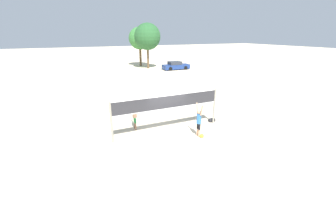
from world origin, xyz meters
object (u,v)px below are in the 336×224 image
(volleyball_net, at_px, (168,106))
(gear_bag, at_px, (212,120))
(tree_left_cluster, at_px, (140,38))
(volleyball, at_px, (202,136))
(player_spiker, at_px, (199,120))
(player_blocker, at_px, (135,114))
(tree_right_cluster, at_px, (147,37))
(parked_car_near, at_px, (176,66))

(volleyball_net, relative_size, gear_bag, 15.43)
(tree_left_cluster, bearing_deg, gear_bag, -99.00)
(gear_bag, relative_size, tree_left_cluster, 0.07)
(volleyball, bearing_deg, player_spiker, 111.87)
(player_blocker, bearing_deg, volleyball, 47.96)
(gear_bag, bearing_deg, player_blocker, 168.88)
(player_spiker, relative_size, tree_left_cluster, 0.29)
(volleyball, height_order, tree_left_cluster, tree_left_cluster)
(player_blocker, xyz_separation_m, tree_left_cluster, (10.22, 29.14, 4.05))
(gear_bag, relative_size, tree_right_cluster, 0.06)
(player_blocker, distance_m, parked_car_near, 26.23)
(player_spiker, distance_m, tree_left_cluster, 32.89)
(player_spiker, height_order, player_blocker, player_spiker)
(player_spiker, xyz_separation_m, player_blocker, (-3.22, 2.74, -0.04))
(volleyball, height_order, gear_bag, volleyball)
(volleyball_net, relative_size, parked_car_near, 1.53)
(player_spiker, relative_size, parked_car_near, 0.44)
(parked_car_near, relative_size, tree_left_cluster, 0.66)
(player_spiker, distance_m, tree_right_cluster, 29.46)
(gear_bag, xyz_separation_m, tree_right_cluster, (4.99, 26.55, 5.37))
(parked_car_near, xyz_separation_m, tree_left_cluster, (-4.04, 7.14, 4.48))
(volleyball, xyz_separation_m, tree_right_cluster, (7.10, 28.48, 5.37))
(gear_bag, height_order, tree_right_cluster, tree_right_cluster)
(parked_car_near, bearing_deg, volleyball_net, -116.64)
(volleyball, bearing_deg, tree_left_cluster, 77.88)
(player_spiker, height_order, gear_bag, player_spiker)
(volleyball, xyz_separation_m, tree_left_cluster, (6.90, 32.14, 5.00))
(player_blocker, relative_size, gear_bag, 4.34)
(parked_car_near, height_order, tree_left_cluster, tree_left_cluster)
(volleyball_net, height_order, tree_left_cluster, tree_left_cluster)
(player_blocker, height_order, parked_car_near, player_blocker)
(player_spiker, xyz_separation_m, gear_bag, (2.22, 1.67, -1.00))
(player_spiker, relative_size, volleyball, 8.94)
(player_spiker, xyz_separation_m, volleyball, (0.10, -0.26, -0.99))
(tree_right_cluster, bearing_deg, tree_left_cluster, 93.20)
(volleyball_net, distance_m, player_spiker, 2.11)
(parked_car_near, bearing_deg, gear_bag, -109.46)
(volleyball, distance_m, tree_left_cluster, 33.25)
(player_spiker, relative_size, player_blocker, 1.03)
(gear_bag, bearing_deg, player_spiker, -143.05)
(player_blocker, distance_m, volleyball, 4.57)
(player_blocker, height_order, gear_bag, player_blocker)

